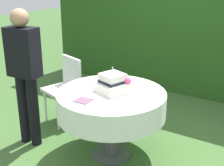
% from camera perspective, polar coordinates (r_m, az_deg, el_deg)
% --- Properties ---
extents(ground_plane, '(20.00, 20.00, 0.00)m').
position_cam_1_polar(ground_plane, '(3.70, -0.11, -12.66)').
color(ground_plane, '#3D602D').
extents(foliage_hedge, '(5.07, 0.59, 2.69)m').
position_cam_1_polar(foliage_hedge, '(5.37, 14.32, 12.47)').
color(foliage_hedge, '#234C19').
rests_on(foliage_hedge, ground_plane).
extents(cake_table, '(1.17, 1.17, 0.76)m').
position_cam_1_polar(cake_table, '(3.40, -0.12, -3.81)').
color(cake_table, '#4C4C51').
rests_on(cake_table, ground_plane).
extents(wedding_cake, '(0.39, 0.39, 0.27)m').
position_cam_1_polar(wedding_cake, '(3.33, 0.21, -0.14)').
color(wedding_cake, silver).
rests_on(wedding_cake, cake_table).
extents(serving_plate_near, '(0.10, 0.10, 0.01)m').
position_cam_1_polar(serving_plate_near, '(3.17, 4.71, -2.92)').
color(serving_plate_near, white).
rests_on(serving_plate_near, cake_table).
extents(serving_plate_far, '(0.10, 0.10, 0.01)m').
position_cam_1_polar(serving_plate_far, '(3.55, 4.96, -0.33)').
color(serving_plate_far, white).
rests_on(serving_plate_far, cake_table).
extents(serving_plate_left, '(0.10, 0.10, 0.01)m').
position_cam_1_polar(serving_plate_left, '(3.33, 6.74, -1.82)').
color(serving_plate_left, white).
rests_on(serving_plate_left, cake_table).
extents(serving_plate_right, '(0.11, 0.11, 0.01)m').
position_cam_1_polar(serving_plate_right, '(3.06, 1.75, -3.68)').
color(serving_plate_right, white).
rests_on(serving_plate_right, cake_table).
extents(napkin_stack, '(0.16, 0.16, 0.01)m').
position_cam_1_polar(napkin_stack, '(3.14, -5.13, -3.14)').
color(napkin_stack, '#6B4C60').
rests_on(napkin_stack, cake_table).
extents(garden_chair, '(0.50, 0.50, 0.89)m').
position_cam_1_polar(garden_chair, '(4.27, -8.33, -0.12)').
color(garden_chair, white).
rests_on(garden_chair, ground_plane).
extents(standing_person, '(0.38, 0.24, 1.60)m').
position_cam_1_polar(standing_person, '(3.68, -15.47, 2.41)').
color(standing_person, black).
rests_on(standing_person, ground_plane).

